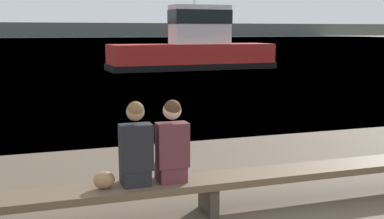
{
  "coord_description": "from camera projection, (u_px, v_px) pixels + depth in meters",
  "views": [
    {
      "loc": [
        -2.59,
        -2.65,
        2.25
      ],
      "look_at": [
        0.21,
        5.72,
        0.8
      ],
      "focal_mm": 45.0,
      "sensor_mm": 36.0,
      "label": 1
    }
  ],
  "objects": [
    {
      "name": "water_surface",
      "position": [
        41.0,
        40.0,
        122.06
      ],
      "size": [
        240.0,
        240.0,
        0.0
      ],
      "primitive_type": "plane",
      "color": "#386084",
      "rests_on": "ground"
    },
    {
      "name": "person_right",
      "position": [
        172.0,
        144.0,
        5.73
      ],
      "size": [
        0.37,
        0.37,
        1.0
      ],
      "color": "#56282D",
      "rests_on": "bench_main"
    },
    {
      "name": "shopping_bag",
      "position": [
        104.0,
        180.0,
        5.53
      ],
      "size": [
        0.25,
        0.17,
        0.21
      ],
      "color": "#9E754C",
      "rests_on": "bench_main"
    },
    {
      "name": "bench_main",
      "position": [
        209.0,
        184.0,
        5.97
      ],
      "size": [
        7.64,
        0.52,
        0.45
      ],
      "color": "brown",
      "rests_on": "ground"
    },
    {
      "name": "far_shoreline",
      "position": [
        37.0,
        30.0,
        181.67
      ],
      "size": [
        600.0,
        12.0,
        5.21
      ],
      "primitive_type": "cube",
      "color": "#4C4C42",
      "rests_on": "ground"
    },
    {
      "name": "tugboat_red",
      "position": [
        194.0,
        49.0,
        28.39
      ],
      "size": [
        10.08,
        3.22,
        6.44
      ],
      "rotation": [
        0.0,
        0.0,
        1.62
      ],
      "color": "red",
      "rests_on": "water_surface"
    },
    {
      "name": "person_left",
      "position": [
        136.0,
        148.0,
        5.6
      ],
      "size": [
        0.37,
        0.36,
        1.01
      ],
      "color": "black",
      "rests_on": "bench_main"
    }
  ]
}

